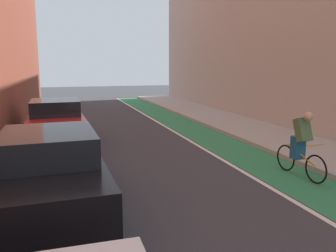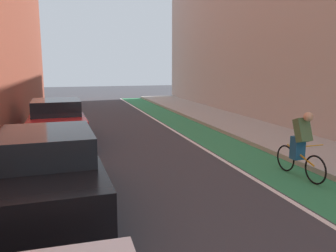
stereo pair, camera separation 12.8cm
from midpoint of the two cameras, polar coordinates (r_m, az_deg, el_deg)
The scene contains 7 objects.
ground_plane at distance 9.87m, azimuth -2.62°, elevation -5.60°, with size 74.12×74.12×0.00m, color #38383D.
bike_lane_paint at distance 12.64m, azimuth 7.92°, elevation -2.20°, with size 1.60×33.69×0.00m, color #2D8451.
lane_divider_stripe at distance 12.30m, azimuth 4.09°, elevation -2.47°, with size 0.12×33.69×0.00m, color white.
sidewalk_right at distance 13.66m, azimuth 16.33°, elevation -1.30°, with size 2.78×33.69×0.14m, color #A8A59E.
parked_sedan_black at distance 6.70m, azimuth -19.00°, elevation -6.77°, with size 1.98×4.68×1.53m.
parked_sedan_red at distance 12.47m, azimuth -17.92°, elevation 0.90°, with size 1.99×4.59×1.53m.
cyclist_mid at distance 8.74m, azimuth 21.81°, elevation -2.91°, with size 0.48×1.72×1.62m.
Camera 2 is at (-2.20, 3.59, 2.66)m, focal length 36.22 mm.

